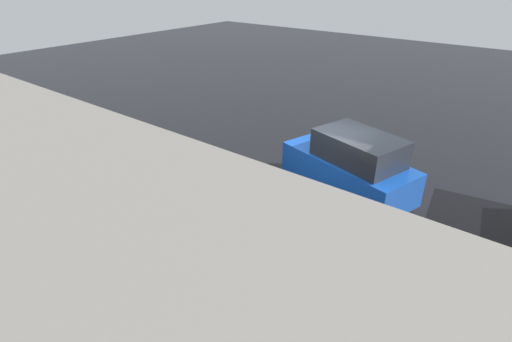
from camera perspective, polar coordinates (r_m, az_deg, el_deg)
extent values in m
plane|color=black|center=(11.97, 7.58, -3.98)|extent=(60.00, 60.00, 0.00)
cube|color=gray|center=(9.25, -6.51, -14.61)|extent=(24.00, 3.20, 0.04)
cube|color=blue|center=(11.95, 12.91, -0.15)|extent=(4.22, 2.70, 0.99)
cube|color=#1E232B|center=(11.40, 14.52, 3.19)|extent=(2.66, 2.08, 0.77)
cylinder|color=black|center=(12.50, 6.13, -0.86)|extent=(0.64, 0.37, 0.60)
cylinder|color=black|center=(13.41, 10.69, 0.86)|extent=(0.64, 0.37, 0.60)
cylinder|color=black|center=(11.02, 15.09, -5.95)|extent=(0.64, 0.37, 0.60)
cylinder|color=black|center=(12.04, 19.47, -3.60)|extent=(0.64, 0.37, 0.60)
cube|color=black|center=(8.95, 28.80, -10.81)|extent=(2.32, 2.39, 1.50)
cylinder|color=black|center=(8.72, 28.09, -18.19)|extent=(0.83, 0.40, 0.80)
cylinder|color=black|center=(10.10, 28.72, -11.50)|extent=(0.83, 0.40, 0.80)
cylinder|color=#197A2D|center=(12.12, -13.43, -2.43)|extent=(0.22, 0.22, 0.62)
sphere|color=#197A2D|center=(11.95, -13.61, -0.92)|extent=(0.26, 0.26, 0.26)
cylinder|color=#197A2D|center=(11.97, -12.98, -2.36)|extent=(0.10, 0.09, 0.09)
cylinder|color=#197A2D|center=(12.20, -13.95, -1.89)|extent=(0.10, 0.09, 0.09)
cylinder|color=#2D2D2D|center=(12.26, -13.29, -3.56)|extent=(0.31, 0.31, 0.06)
cube|color=silver|center=(12.56, -17.29, 2.34)|extent=(0.26, 0.37, 0.55)
sphere|color=tan|center=(12.41, -17.53, 3.95)|extent=(0.22, 0.22, 0.22)
cylinder|color=#1E1E2D|center=(12.91, -16.56, -0.33)|extent=(0.13, 0.13, 0.85)
cylinder|color=#1E1E2D|center=(12.82, -17.17, -0.63)|extent=(0.13, 0.13, 0.85)
cylinder|color=silver|center=(12.69, -16.45, 2.72)|extent=(0.09, 0.09, 0.50)
cylinder|color=silver|center=(12.44, -18.14, 1.95)|extent=(0.09, 0.09, 0.50)
cylinder|color=#B7BABF|center=(7.95, -6.27, -18.17)|extent=(0.04, 0.04, 1.05)
cylinder|color=#B7BABF|center=(8.90, -14.15, -13.07)|extent=(0.04, 0.04, 1.05)
cylinder|color=#B7BABF|center=(10.04, -20.14, -8.87)|extent=(0.04, 0.04, 1.05)
cylinder|color=#B7BABF|center=(7.22, -1.50, -18.52)|extent=(8.22, 0.04, 0.04)
cylinder|color=#B7BABF|center=(7.53, -1.46, -20.75)|extent=(8.22, 0.04, 0.04)
cylinder|color=#4C4C51|center=(11.45, -18.15, 0.13)|extent=(0.07, 0.07, 2.40)
cube|color=black|center=(11.07, -18.85, 4.50)|extent=(0.04, 0.44, 0.44)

